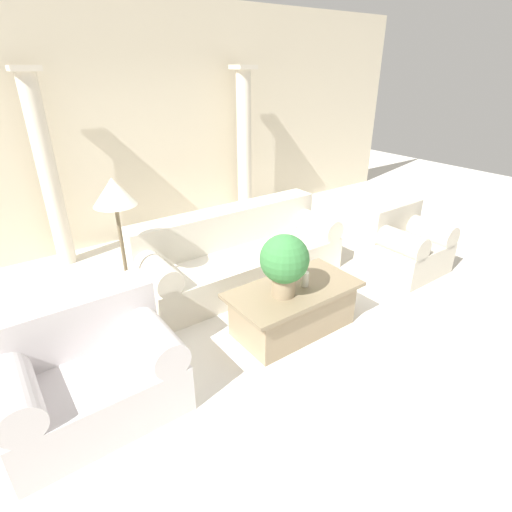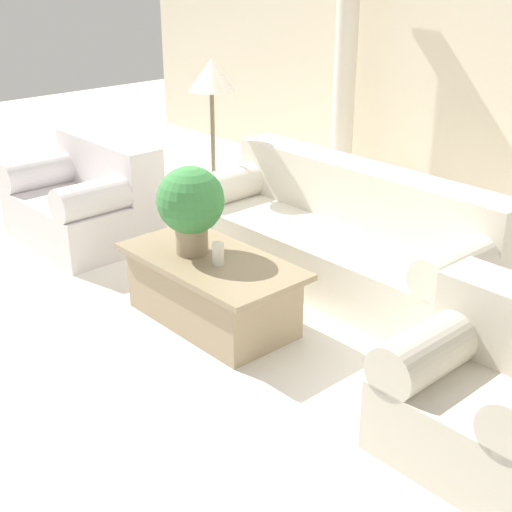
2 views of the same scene
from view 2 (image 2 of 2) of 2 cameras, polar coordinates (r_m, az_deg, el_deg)
name	(u,v)px [view 2 (image 2 of 2)]	position (r m, az deg, el deg)	size (l,w,h in m)	color
ground_plane	(260,299)	(5.11, 0.29, -3.48)	(16.00, 16.00, 0.00)	silver
wall_back	(497,37)	(6.79, 18.71, 16.28)	(10.00, 0.06, 3.20)	beige
sofa_long	(343,237)	(5.34, 6.98, 1.53)	(2.45, 0.90, 0.84)	beige
loveseat	(88,199)	(6.23, -13.31, 4.49)	(1.21, 0.90, 0.84)	silver
coffee_table	(212,289)	(4.73, -3.55, -2.68)	(1.28, 0.66, 0.46)	#998466
potted_plant	(191,204)	(4.61, -5.26, 4.19)	(0.44, 0.44, 0.59)	#937F60
pillar_candle	(218,254)	(4.51, -3.06, 0.17)	(0.07, 0.07, 0.14)	silver
floor_lamp	(212,87)	(5.94, -3.57, 13.37)	(0.38, 0.38, 1.49)	brown
column_left	(345,68)	(7.37, 7.15, 14.70)	(0.31, 0.31, 2.36)	beige
armchair	(496,389)	(3.70, 18.62, -10.05)	(0.88, 0.85, 0.81)	beige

